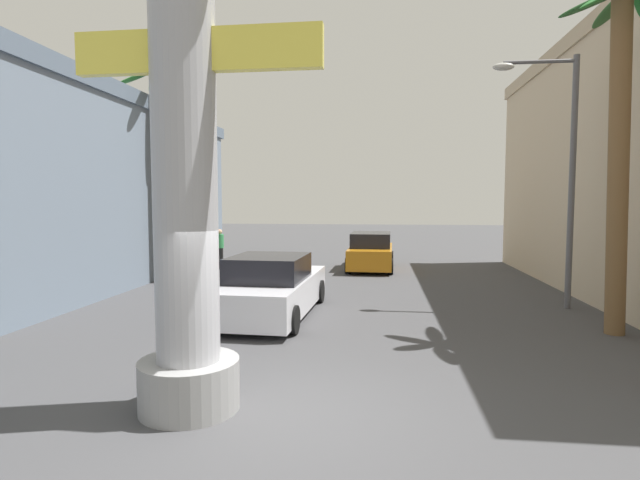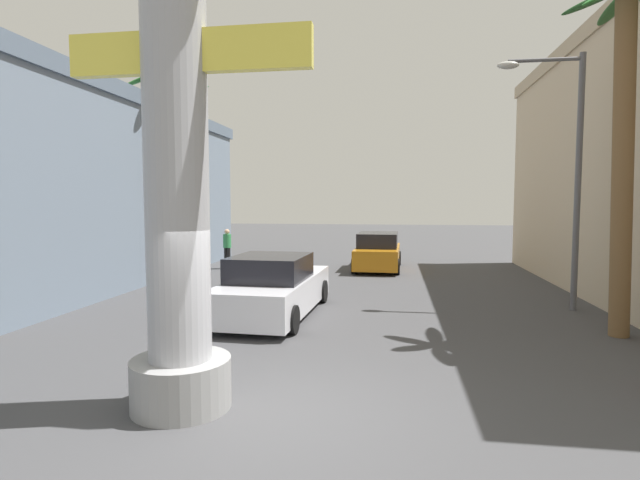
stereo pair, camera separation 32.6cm
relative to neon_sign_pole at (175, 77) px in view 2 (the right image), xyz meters
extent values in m
plane|color=#424244|center=(1.27, 9.91, -4.54)|extent=(92.52, 92.52, 0.00)
cylinder|color=#9E9EA3|center=(-0.01, 0.00, -0.62)|extent=(0.86, 0.86, 7.85)
cylinder|color=gray|center=(-0.01, 0.00, -4.19)|extent=(1.38, 1.38, 0.70)
cube|color=#F2E04C|center=(0.19, 0.00, 0.32)|extent=(3.35, 0.19, 0.56)
cylinder|color=#59595E|center=(7.66, 7.51, -1.20)|extent=(0.16, 0.16, 6.70)
cylinder|color=#59595E|center=(6.75, 7.51, 2.00)|extent=(1.84, 0.10, 0.10)
ellipsoid|color=beige|center=(5.83, 7.51, 1.90)|extent=(0.56, 0.28, 0.20)
cylinder|color=black|center=(-0.89, 7.58, -4.22)|extent=(0.25, 0.65, 0.64)
cylinder|color=black|center=(0.91, 7.50, -4.22)|extent=(0.25, 0.65, 0.64)
cylinder|color=black|center=(-1.05, 4.10, -4.22)|extent=(0.25, 0.65, 0.64)
cylinder|color=black|center=(0.74, 4.02, -4.22)|extent=(0.25, 0.65, 0.64)
cube|color=silver|center=(-0.07, 5.80, -3.98)|extent=(2.12, 5.07, 0.80)
cube|color=black|center=(-0.09, 5.43, -3.28)|extent=(1.84, 2.17, 0.60)
cylinder|color=black|center=(1.44, 16.35, -4.22)|extent=(0.24, 0.65, 0.64)
cylinder|color=black|center=(3.12, 16.30, -4.22)|extent=(0.24, 0.65, 0.64)
cylinder|color=black|center=(1.37, 13.32, -4.22)|extent=(0.24, 0.65, 0.64)
cylinder|color=black|center=(3.05, 13.27, -4.22)|extent=(0.24, 0.65, 0.64)
cube|color=#BF7214|center=(2.24, 14.81, -3.98)|extent=(1.88, 4.38, 0.80)
cube|color=black|center=(2.24, 14.81, -3.28)|extent=(1.69, 2.43, 0.60)
cylinder|color=brown|center=(-5.03, 10.44, -0.86)|extent=(0.43, 0.49, 7.38)
ellipsoid|color=#1F702D|center=(-4.29, 10.53, 2.64)|extent=(1.54, 0.51, 0.71)
ellipsoid|color=#286D2D|center=(-4.79, 11.19, 2.64)|extent=(0.88, 1.54, 0.71)
ellipsoid|color=#1F752D|center=(-5.53, 11.09, 2.65)|extent=(1.17, 1.44, 0.69)
ellipsoid|color=#30772D|center=(-5.86, 10.34, 2.65)|extent=(1.55, 0.57, 0.69)
ellipsoid|color=#31652D|center=(-5.45, 9.75, 2.68)|extent=(1.06, 1.53, 0.58)
ellipsoid|color=#2B632D|center=(-4.79, 9.71, 2.63)|extent=(0.88, 1.53, 0.73)
cylinder|color=brown|center=(7.59, 4.77, -0.95)|extent=(0.67, 0.67, 7.22)
ellipsoid|color=#32622D|center=(7.59, 5.35, 2.53)|extent=(0.60, 1.47, 0.52)
cylinder|color=black|center=(-4.24, 14.06, -4.09)|extent=(0.14, 0.14, 0.91)
cylinder|color=black|center=(-4.07, 13.96, -4.09)|extent=(0.14, 0.14, 0.91)
cylinder|color=#338C4C|center=(-4.16, 14.01, -3.35)|extent=(0.46, 0.46, 0.58)
sphere|color=tan|center=(-4.16, 14.01, -2.95)|extent=(0.22, 0.22, 0.22)
camera|label=1|loc=(2.60, -6.49, -1.66)|focal=28.00mm
camera|label=2|loc=(2.92, -6.44, -1.66)|focal=28.00mm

